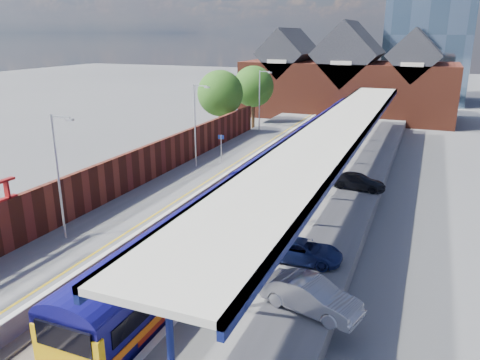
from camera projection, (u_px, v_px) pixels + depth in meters
The scene contains 21 objects.
ground at pixel (294, 162), 45.48m from camera, with size 240.00×240.00×0.00m, color #5B5B5E.
ballast_bed at pixel (259, 193), 36.63m from camera, with size 6.00×76.00×0.06m, color #473D33.
rails at pixel (259, 192), 36.60m from camera, with size 4.51×76.00×0.14m.
left_platform at pixel (196, 179), 38.46m from camera, with size 5.00×76.00×1.00m, color #565659.
right_platform at pixel (336, 197), 34.34m from camera, with size 6.00×76.00×1.00m, color #565659.
coping_left at pixel (222, 177), 37.46m from camera, with size 0.30×76.00×0.05m, color silver.
coping_right at pixel (298, 186), 35.20m from camera, with size 0.30×76.00×0.05m, color silver.
yellow_line at pixel (215, 176), 37.68m from camera, with size 0.14×76.00×0.01m, color yellow.
train at pixel (310, 142), 44.29m from camera, with size 2.92×65.92×3.45m.
canopy at pixel (338, 128), 34.82m from camera, with size 4.50×52.00×4.48m.
lamp_post_b at pixel (59, 170), 25.05m from camera, with size 1.48×0.18×7.00m.
lamp_post_c at pixel (196, 121), 39.19m from camera, with size 1.48×0.18×7.00m.
lamp_post_d at pixel (261, 97), 53.33m from camera, with size 1.48×0.18×7.00m.
platform_sign at pixel (221, 144), 41.16m from camera, with size 0.55×0.08×2.50m.
brick_wall at pixel (121, 174), 33.10m from camera, with size 0.35×50.00×3.86m.
station_building at pixel (347, 80), 68.58m from camera, with size 30.00×12.12×13.78m.
tree_near at pixel (221, 95), 52.80m from camera, with size 5.20×5.20×8.10m.
tree_far at pixel (254, 88), 59.51m from camera, with size 5.20×5.20×8.10m.
parked_car_silver at pixel (311, 296), 19.21m from camera, with size 1.48×4.24×1.40m, color #AAA9AE.
parked_car_dark at pixel (358, 181), 34.45m from camera, with size 1.61×3.96×1.15m, color black.
parked_car_blue at pixel (303, 251), 23.51m from camera, with size 1.84×3.99×1.11m, color navy.
Camera 1 is at (11.67, -12.64, 12.01)m, focal length 35.00 mm.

